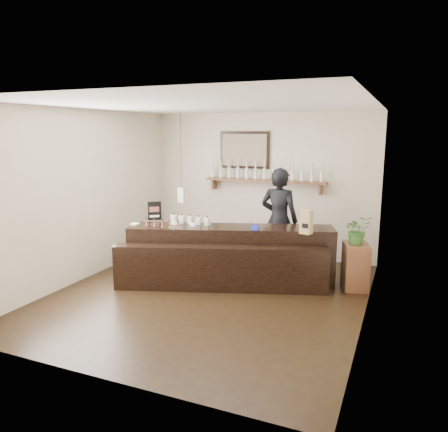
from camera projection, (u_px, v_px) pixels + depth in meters
ground at (209, 295)px, 6.62m from camera, size 5.00×5.00×0.00m
room_shell at (208, 183)px, 6.30m from camera, size 5.00×5.00×5.00m
back_wall_decor at (253, 167)px, 8.49m from camera, size 2.66×0.96×1.69m
counter at (227, 258)px, 7.04m from camera, size 3.32×1.92×1.08m
promo_sign at (155, 211)px, 7.56m from camera, size 0.20×0.15×0.32m
paper_bag at (306, 222)px, 6.53m from camera, size 0.20×0.17×0.37m
tape_dispenser at (255, 228)px, 6.80m from camera, size 0.12×0.06×0.10m
side_cabinet at (355, 266)px, 6.83m from camera, size 0.49×0.58×0.72m
potted_plant at (357, 230)px, 6.72m from camera, size 0.52×0.50×0.45m
shopkeeper at (279, 213)px, 7.59m from camera, size 0.80×0.56×2.07m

